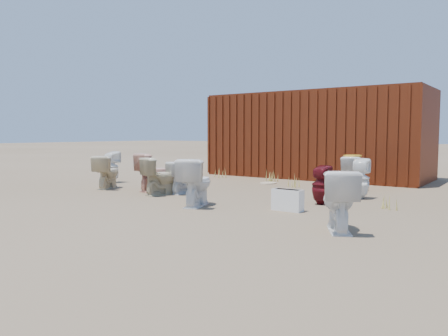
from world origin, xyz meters
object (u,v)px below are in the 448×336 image
Objects in this scene: toilet_front_a at (183,178)px; toilet_back_a at (111,167)px; loose_tank at (288,200)px; toilet_back_beige_left at (107,172)px; toilet_front_pink at (155,172)px; shipping_container at (317,135)px; toilet_back_e at (360,179)px; toilet_back_yellowlid at (352,173)px; toilet_back_beige_right at (161,176)px; toilet_front_e at (339,200)px; toilet_front_maroon at (321,185)px; toilet_front_c at (196,182)px.

toilet_front_a is 2.83m from toilet_back_a.
toilet_back_a is at bearing 170.06° from loose_tank.
toilet_front_pink is at bearing 171.49° from toilet_back_beige_left.
toilet_back_e is at bearing -55.40° from shipping_container.
toilet_front_a is (-0.81, -4.95, -0.86)m from shipping_container.
toilet_back_yellowlid reaches higher than toilet_back_beige_left.
toilet_back_beige_right is at bearing 20.85° from toilet_back_e.
toilet_back_beige_left is (0.87, -0.86, -0.02)m from toilet_back_a.
toilet_front_maroon is at bearing -89.31° from toilet_front_e.
toilet_back_e reaches higher than toilet_front_a.
toilet_front_maroon is at bearing -162.50° from toilet_front_pink.
toilet_back_beige_right is at bearing 32.68° from toilet_back_yellowlid.
toilet_back_e reaches higher than toilet_back_beige_right.
loose_tank is (0.01, -3.08, -0.20)m from toilet_back_yellowlid.
toilet_back_beige_right reaches higher than toilet_back_beige_left.
toilet_front_c reaches higher than toilet_back_beige_left.
toilet_front_pink is 1.65× the size of loose_tank.
toilet_back_e is at bearing -148.07° from toilet_front_c.
toilet_front_maroon is 3.22m from toilet_back_beige_right.
toilet_back_beige_right is (1.69, -0.02, 0.01)m from toilet_back_beige_left.
toilet_back_beige_left is (-1.92, -0.39, 0.04)m from toilet_front_a.
toilet_front_maroon is (1.68, 1.42, -0.07)m from toilet_front_c.
toilet_front_pink is at bearing 13.47° from toilet_back_e.
loose_tank is (-1.22, 0.95, -0.22)m from toilet_front_e.
shipping_container is 5.09m from toilet_front_a.
toilet_front_maroon is at bearing 172.67° from toilet_back_a.
toilet_back_beige_left is at bearing 12.47° from toilet_back_e.
toilet_back_a is 1.06× the size of toilet_back_yellowlid.
toilet_front_a is 0.84× the size of toilet_back_a.
toilet_back_yellowlid is at bearing -132.07° from toilet_front_pink.
shipping_container is 7.74× the size of toilet_back_e.
toilet_front_a is 2.92m from toilet_front_maroon.
shipping_container is 7.82× the size of toilet_back_beige_right.
toilet_front_maroon is 0.91× the size of toilet_back_beige_left.
toilet_front_c is at bearing 172.17° from toilet_back_beige_right.
toilet_front_maroon is 0.91× the size of toilet_back_yellowlid.
shipping_container reaches higher than toilet_back_yellowlid.
shipping_container is 7.29× the size of toilet_front_c.
toilet_front_c is 3.88m from toilet_back_yellowlid.
toilet_front_c is 1.59m from toilet_back_beige_right.
toilet_back_beige_left is (-5.85, 1.11, -0.02)m from toilet_front_e.
loose_tank is at bearing -66.43° from toilet_front_e.
shipping_container is 5.51m from toilet_back_beige_right.
toilet_front_pink is at bearing -107.23° from shipping_container.
toilet_back_yellowlid reaches higher than toilet_front_maroon.
toilet_front_a is at bearing 12.04° from toilet_front_maroon.
toilet_back_a is 1.22m from toilet_back_beige_left.
toilet_front_e is at bearing 144.96° from toilet_back_beige_left.
toilet_back_a is (-3.60, -4.48, -0.80)m from shipping_container.
toilet_back_e is (3.24, 1.42, 0.05)m from toilet_front_a.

